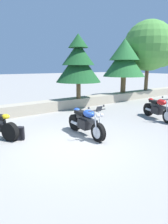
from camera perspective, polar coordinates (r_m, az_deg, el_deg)
ground_plane at (r=6.15m, az=-3.50°, el=-9.68°), size 120.00×120.00×0.00m
stone_wall at (r=10.27m, az=-18.33°, el=0.61°), size 36.00×0.80×0.55m
motorcycle_blue_centre at (r=6.83m, az=0.57°, el=-3.00°), size 0.67×2.06×1.18m
motorcycle_red_far_right at (r=9.60m, az=20.84°, el=0.86°), size 0.96×1.99×1.18m
rider_backpack at (r=6.85m, az=-18.26°, el=-5.75°), size 0.35×0.34×0.47m
pine_tree_mid_left at (r=11.40m, az=-1.66°, el=14.33°), size 2.58×2.58×3.60m
pine_tree_mid_right at (r=14.40m, az=11.66°, el=15.01°), size 2.92×2.92×3.72m
leafy_tree_far_right at (r=16.33m, az=19.04°, el=17.43°), size 3.89×3.70×5.19m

